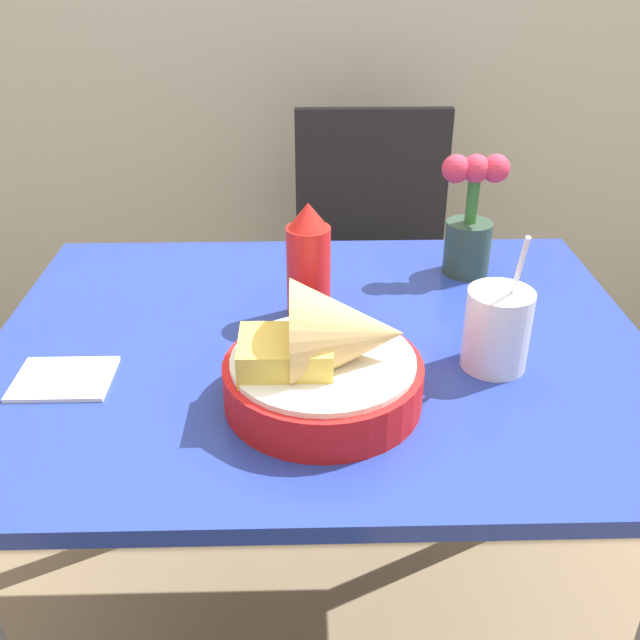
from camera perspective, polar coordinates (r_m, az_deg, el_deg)
dining_table at (r=1.14m, az=-0.01°, el=-6.47°), size 0.99×0.77×0.73m
chair_far_window at (r=1.89m, az=4.22°, el=5.28°), size 0.40×0.40×0.88m
food_basket at (r=0.91m, az=0.70°, el=-3.35°), size 0.26×0.26×0.17m
ketchup_bottle at (r=1.10m, az=-0.93°, el=4.57°), size 0.07×0.07×0.19m
drink_cup at (r=1.02m, az=13.95°, el=-0.90°), size 0.09×0.09×0.21m
flower_vase at (r=1.28m, az=11.92°, el=7.76°), size 0.11×0.08×0.22m
napkin at (r=1.04m, az=-19.81°, el=-4.44°), size 0.13×0.10×0.01m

